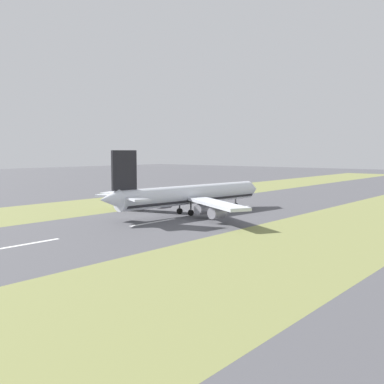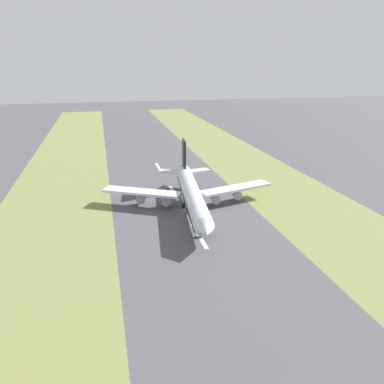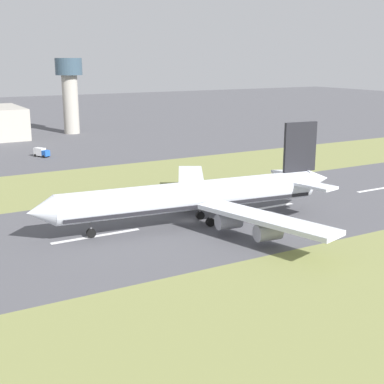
% 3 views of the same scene
% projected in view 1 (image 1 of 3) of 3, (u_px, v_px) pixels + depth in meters
% --- Properties ---
extents(ground_plane, '(800.00, 800.00, 0.00)m').
position_uv_depth(ground_plane, '(197.00, 215.00, 140.93)').
color(ground_plane, '#4C4C51').
extents(grass_median_west, '(40.00, 600.00, 0.01)m').
position_uv_depth(grass_median_west, '(105.00, 204.00, 169.57)').
color(grass_median_west, olive).
rests_on(grass_median_west, ground).
extents(grass_median_east, '(40.00, 600.00, 0.01)m').
position_uv_depth(grass_median_east, '(336.00, 231.00, 112.29)').
color(grass_median_east, olive).
rests_on(grass_median_east, ground).
extents(centreline_dash_near, '(1.20, 18.00, 0.01)m').
position_uv_depth(centreline_dash_near, '(22.00, 245.00, 95.58)').
color(centreline_dash_near, silver).
rests_on(centreline_dash_near, ground).
extents(centreline_dash_mid, '(1.20, 18.00, 0.01)m').
position_uv_depth(centreline_dash_mid, '(154.00, 222.00, 126.22)').
color(centreline_dash_mid, silver).
rests_on(centreline_dash_mid, ground).
extents(centreline_dash_far, '(1.20, 18.00, 0.01)m').
position_uv_depth(centreline_dash_far, '(234.00, 208.00, 156.86)').
color(centreline_dash_far, silver).
rests_on(centreline_dash_far, ground).
extents(airplane_main_jet, '(63.73, 67.19, 20.20)m').
position_uv_depth(airplane_main_jet, '(188.00, 195.00, 141.37)').
color(airplane_main_jet, silver).
rests_on(airplane_main_jet, ground).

